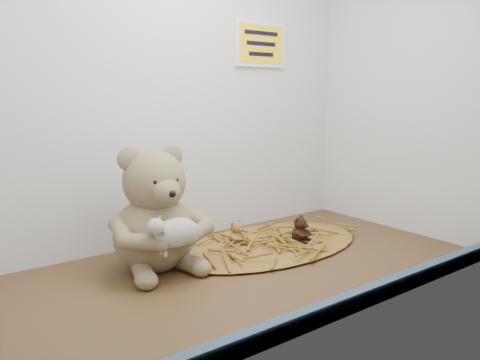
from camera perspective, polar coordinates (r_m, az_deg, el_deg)
alcove_shell at (r=109.63cm, az=-3.27°, el=12.87°), size 120.40×60.20×90.40cm
front_rail at (r=89.31cm, az=10.93°, el=-15.30°), size 119.28×2.20×3.60cm
straw_bed at (r=127.22cm, az=3.43°, el=-7.80°), size 57.52×33.40×1.11cm
main_teddy at (r=109.38cm, az=-10.45°, el=-3.38°), size 24.34×25.59×29.03cm
toy_lamb at (r=101.30cm, az=-7.79°, el=-6.37°), size 13.65×8.33×8.82cm
mini_teddy_tan at (r=124.71cm, az=-0.47°, el=-6.32°), size 6.33×6.55×6.51cm
mini_teddy_brown at (r=127.94cm, az=7.27°, el=-5.83°), size 7.81×7.96×7.12cm
wall_sign at (r=144.46cm, az=2.45°, el=16.25°), size 16.00×1.20×11.00cm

